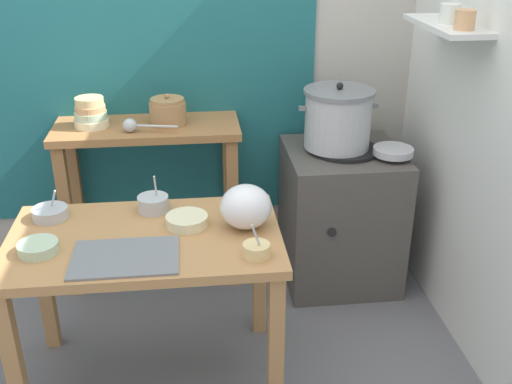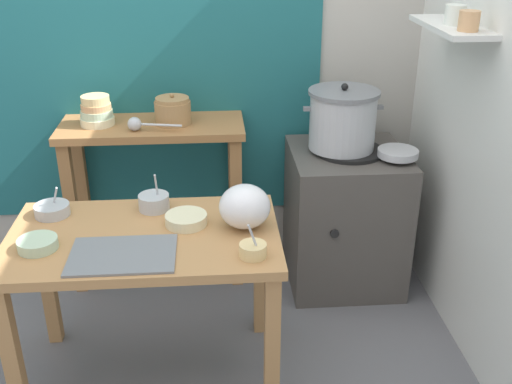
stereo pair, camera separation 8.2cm
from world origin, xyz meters
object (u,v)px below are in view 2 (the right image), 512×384
back_shelf_table (155,163)px  wide_pan (398,153)px  stove_block (345,216)px  clay_pot (173,111)px  serving_tray (123,255)px  plastic_bag (245,206)px  prep_bowl_0 (253,249)px  prep_bowl_2 (154,201)px  prep_bowl_1 (52,209)px  ladle (137,124)px  prep_bowl_4 (186,219)px  bowl_stack_enamel (97,112)px  prep_bowl_3 (38,243)px  prep_table (145,257)px  steamer_pot (343,119)px

back_shelf_table → wide_pan: 1.28m
stove_block → wide_pan: bearing=-28.9°
clay_pot → serving_tray: clay_pot is taller
stove_block → plastic_bag: 1.01m
back_shelf_table → serving_tray: size_ratio=2.40×
prep_bowl_0 → prep_bowl_2: size_ratio=0.83×
stove_block → prep_bowl_1: prep_bowl_1 is taller
ladle → prep_bowl_4: (0.26, -0.69, -0.19)m
prep_bowl_2 → back_shelf_table: bearing=94.6°
bowl_stack_enamel → prep_bowl_3: bowl_stack_enamel is taller
serving_tray → prep_bowl_2: 0.40m
prep_bowl_3 → prep_bowl_4: (0.56, 0.16, 0.00)m
stove_block → bowl_stack_enamel: size_ratio=4.47×
prep_bowl_3 → bowl_stack_enamel: bearing=84.3°
wide_pan → prep_bowl_1: size_ratio=1.38×
clay_pot → prep_bowl_3: size_ratio=1.23×
clay_pot → bowl_stack_enamel: clay_pot is taller
prep_table → serving_tray: serving_tray is taller
steamer_pot → ladle: steamer_pot is taller
prep_bowl_2 → prep_bowl_3: size_ratio=1.16×
ladle → prep_bowl_2: bearing=-78.0°
back_shelf_table → serving_tray: bearing=-92.2°
serving_tray → stove_block: bearing=40.3°
stove_block → ladle: (-1.09, 0.03, 0.55)m
ladle → prep_bowl_0: size_ratio=1.88×
back_shelf_table → wide_pan: back_shelf_table is taller
prep_bowl_2 → prep_bowl_3: (-0.42, -0.31, -0.01)m
prep_bowl_3 → prep_bowl_2: bearing=36.4°
back_shelf_table → wide_pan: bearing=-11.4°
prep_bowl_1 → bowl_stack_enamel: bearing=81.1°
back_shelf_table → prep_bowl_4: (0.19, -0.79, 0.07)m
prep_table → back_shelf_table: (-0.02, 0.86, 0.07)m
clay_pot → prep_bowl_0: clay_pot is taller
plastic_bag → prep_bowl_0: size_ratio=1.45×
plastic_bag → wide_pan: bearing=35.4°
prep_bowl_0 → plastic_bag: bearing=93.8°
prep_bowl_1 → ladle: bearing=60.4°
bowl_stack_enamel → prep_bowl_0: bearing=-55.9°
plastic_bag → prep_bowl_2: size_ratio=1.19×
prep_table → prep_bowl_3: 0.42m
prep_bowl_1 → stove_block: bearing=20.8°
wide_pan → prep_bowl_2: prep_bowl_2 is taller
ladle → plastic_bag: (0.50, -0.72, -0.12)m
prep_table → bowl_stack_enamel: bearing=108.9°
steamer_pot → prep_bowl_4: (-0.79, -0.68, -0.19)m
bowl_stack_enamel → prep_bowl_1: size_ratio=1.17×
back_shelf_table → prep_bowl_0: 1.16m
prep_bowl_4 → plastic_bag: bearing=-8.3°
prep_bowl_1 → prep_bowl_4: bearing=-12.6°
stove_block → bowl_stack_enamel: (-1.30, 0.14, 0.59)m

